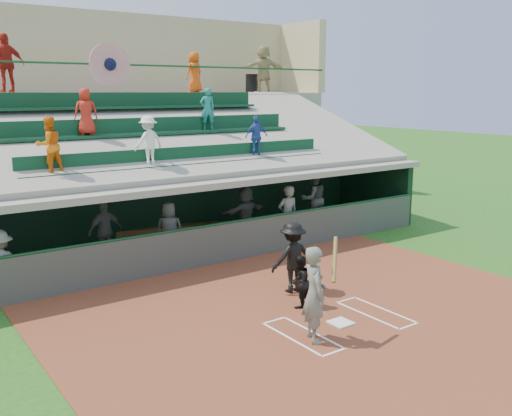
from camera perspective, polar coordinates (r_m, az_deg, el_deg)
ground at (r=12.02m, az=8.46°, el=-11.42°), size 100.00×100.00×0.00m
dirt_slab at (r=12.35m, az=6.84°, el=-10.68°), size 11.00×9.00×0.02m
home_plate at (r=12.00m, az=8.47°, el=-11.27°), size 0.43×0.43×0.03m
batters_box_chalk at (r=12.01m, az=8.47°, el=-11.32°), size 2.65×1.85×0.01m
dugout_floor at (r=17.23m, az=-7.21°, el=-4.15°), size 16.00×3.50×0.04m
concourse_slab at (r=22.91m, az=-15.37°, el=5.25°), size 20.00×3.00×4.60m
grandstand at (r=20.14m, az=-12.46°, el=4.46°), size 20.40×10.40×7.80m
batter_at_plate at (r=10.86m, az=5.89°, el=-8.51°), size 0.96×0.81×1.95m
catcher at (r=12.58m, az=4.38°, el=-7.35°), size 0.69×0.62×1.16m
home_umpire at (r=13.42m, az=3.69°, el=-4.93°), size 1.15×0.74×1.68m
dugout_bench at (r=18.45m, az=-8.68°, el=-2.43°), size 13.01×3.94×0.40m
dugout_player_a at (r=13.96m, az=-24.21°, el=-5.31°), size 1.21×0.95×1.64m
dugout_player_b at (r=16.26m, az=-14.87°, el=-2.20°), size 1.07×0.61×1.73m
dugout_player_c at (r=16.20m, az=-8.65°, el=-2.22°), size 0.93×0.82×1.60m
dugout_player_d at (r=18.00m, az=-1.04°, el=-0.50°), size 1.63×0.62×1.72m
dugout_player_e at (r=17.38m, az=3.19°, el=-0.74°), size 0.72×0.52×1.84m
dugout_player_f at (r=19.72m, az=5.76°, el=0.93°), size 1.09×0.92×2.00m
trash_bin at (r=25.95m, az=-0.43°, el=12.35°), size 0.54×0.54×0.81m
concourse_staff_a at (r=20.73m, az=-23.67°, el=13.11°), size 1.16×0.56×1.91m
concourse_staff_b at (r=23.09m, az=-6.18°, el=13.33°), size 0.88×0.70×1.58m
concourse_staff_c at (r=25.32m, az=0.75°, el=13.74°), size 1.97×1.06×2.03m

